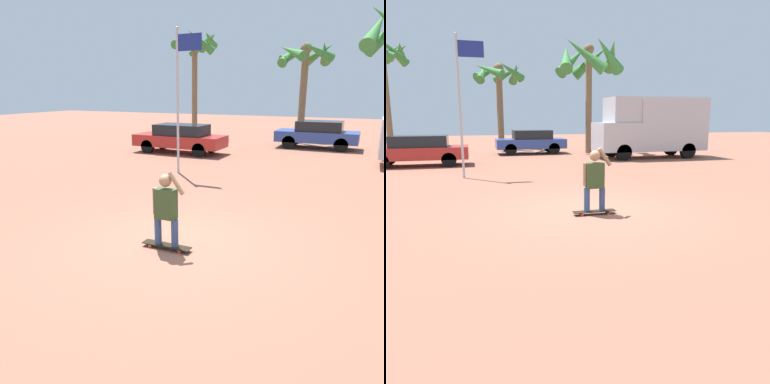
# 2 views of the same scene
# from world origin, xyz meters

# --- Properties ---
(ground_plane) EXTENTS (80.00, 80.00, 0.00)m
(ground_plane) POSITION_xyz_m (0.00, 0.00, 0.00)
(ground_plane) COLOR #935B47
(skateboard) EXTENTS (1.02, 0.23, 0.08)m
(skateboard) POSITION_xyz_m (-0.02, -0.37, 0.07)
(skateboard) COLOR black
(skateboard) RESTS_ON ground_plane
(person_skateboarder) EXTENTS (0.69, 0.25, 1.49)m
(person_skateboarder) POSITION_xyz_m (-0.02, -0.37, 0.89)
(person_skateboarder) COLOR #384C7A
(person_skateboarder) RESTS_ON skateboard
(parked_car_blue) EXTENTS (4.23, 1.85, 1.46)m
(parked_car_blue) POSITION_xyz_m (0.81, 14.84, 0.78)
(parked_car_blue) COLOR black
(parked_car_blue) RESTS_ON ground_plane
(parked_car_red) EXTENTS (4.54, 1.75, 1.42)m
(parked_car_red) POSITION_xyz_m (-5.16, 10.28, 0.76)
(parked_car_red) COLOR black
(parked_car_red) RESTS_ON ground_plane
(palm_tree_center_background) EXTENTS (3.58, 3.62, 6.00)m
(palm_tree_center_background) POSITION_xyz_m (-0.73, 18.63, 4.87)
(palm_tree_center_background) COLOR brown
(palm_tree_center_background) RESTS_ON ground_plane
(palm_tree_far_left) EXTENTS (3.28, 3.29, 6.85)m
(palm_tree_far_left) POSITION_xyz_m (-7.64, 17.26, 5.73)
(palm_tree_far_left) COLOR brown
(palm_tree_far_left) RESTS_ON ground_plane
(flagpole) EXTENTS (1.00, 0.12, 5.18)m
(flagpole) POSITION_xyz_m (-2.99, 6.05, 3.02)
(flagpole) COLOR #B7B7BC
(flagpole) RESTS_ON ground_plane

